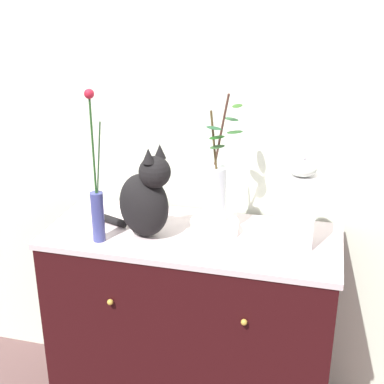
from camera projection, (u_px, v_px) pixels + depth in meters
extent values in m
cube|color=silver|center=(211.00, 123.00, 2.30)|extent=(4.40, 0.08, 2.60)
cube|color=black|center=(192.00, 332.00, 2.33)|extent=(1.15, 0.48, 0.90)
cube|color=beige|center=(192.00, 236.00, 2.16)|extent=(1.18, 0.49, 0.02)
sphere|color=#B79338|center=(110.00, 302.00, 2.06)|extent=(0.02, 0.02, 0.02)
sphere|color=#B79338|center=(244.00, 322.00, 1.94)|extent=(0.02, 0.02, 0.02)
ellipsoid|color=black|center=(144.00, 205.00, 2.10)|extent=(0.26, 0.22, 0.26)
sphere|color=black|center=(155.00, 172.00, 2.01)|extent=(0.12, 0.12, 0.12)
cone|color=black|center=(160.00, 151.00, 2.01)|extent=(0.05, 0.05, 0.06)
cone|color=black|center=(148.00, 156.00, 1.96)|extent=(0.05, 0.05, 0.06)
cylinder|color=black|center=(109.00, 219.00, 2.24)|extent=(0.17, 0.09, 0.03)
cylinder|color=#3A4183|center=(98.00, 217.00, 2.06)|extent=(0.05, 0.05, 0.20)
cylinder|color=#244D1F|center=(93.00, 147.00, 1.96)|extent=(0.01, 0.01, 0.36)
sphere|color=#A9182B|center=(89.00, 94.00, 1.89)|extent=(0.04, 0.04, 0.04)
cylinder|color=#274625|center=(99.00, 158.00, 1.97)|extent=(0.03, 0.01, 0.28)
cylinder|color=white|center=(214.00, 227.00, 2.15)|extent=(0.19, 0.19, 0.06)
cylinder|color=silver|center=(215.00, 194.00, 2.10)|extent=(0.09, 0.09, 0.22)
cylinder|color=#4D3D22|center=(215.00, 152.00, 2.02)|extent=(0.04, 0.01, 0.31)
ellipsoid|color=#2A4C25|center=(217.00, 147.00, 1.99)|extent=(0.07, 0.08, 0.01)
ellipsoid|color=#1A4E15|center=(217.00, 137.00, 1.97)|extent=(0.07, 0.08, 0.01)
ellipsoid|color=#1D4528|center=(214.00, 128.00, 1.94)|extent=(0.08, 0.07, 0.01)
cylinder|color=#4D3026|center=(220.00, 141.00, 2.03)|extent=(0.08, 0.08, 0.37)
ellipsoid|color=#235021|center=(235.00, 132.00, 2.03)|extent=(0.08, 0.07, 0.01)
ellipsoid|color=#224727|center=(231.00, 119.00, 2.02)|extent=(0.08, 0.07, 0.01)
ellipsoid|color=#2C571E|center=(237.00, 106.00, 2.01)|extent=(0.04, 0.07, 0.01)
cube|color=white|center=(299.00, 210.00, 2.02)|extent=(0.12, 0.12, 0.28)
ellipsoid|color=white|center=(303.00, 168.00, 1.96)|extent=(0.10, 0.10, 0.06)
sphere|color=white|center=(304.00, 157.00, 1.94)|extent=(0.02, 0.02, 0.02)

